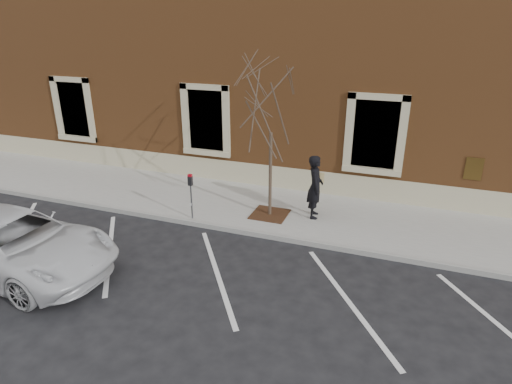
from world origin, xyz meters
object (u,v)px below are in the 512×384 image
at_px(sapling, 271,108).
at_px(white_truck, 13,243).
at_px(man, 315,187).
at_px(parking_meter, 191,188).

xyz_separation_m(sapling, white_truck, (-4.97, -4.93, -2.75)).
relative_size(man, sapling, 0.41).
distance_m(man, sapling, 2.72).
xyz_separation_m(man, sapling, (-1.31, -0.35, 2.35)).
bearing_deg(parking_meter, sapling, 2.19).
bearing_deg(parking_meter, white_truck, -150.48).
bearing_deg(sapling, man, 14.85).
bearing_deg(white_truck, sapling, -42.53).
distance_m(parking_meter, sapling, 3.35).
distance_m(man, white_truck, 8.22).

